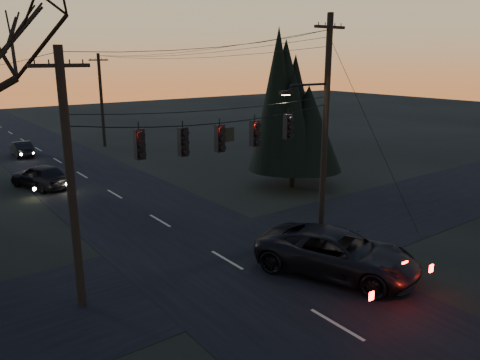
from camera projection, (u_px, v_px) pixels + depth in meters
main_road at (128, 202)px, 27.09m from camera, size 8.00×120.00×0.02m
cross_road at (227, 260)px, 19.33m from camera, size 60.00×7.00×0.02m
utility_pole_right at (320, 232)px, 22.50m from camera, size 5.00×0.30×10.00m
utility_pole_left at (82, 305)px, 15.87m from camera, size 1.80×0.30×8.50m
utility_pole_far_r at (105, 146)px, 44.25m from camera, size 1.80×0.30×8.50m
span_signal_assembly at (221, 136)px, 17.87m from camera, size 11.50×0.44×1.62m
evergreen_right at (294, 111)px, 29.13m from camera, size 4.71×4.71×8.56m
suv_near at (337, 253)px, 17.93m from camera, size 5.06×6.79×1.72m
sedan_oncoming_a at (41, 176)px, 29.86m from camera, size 3.28×4.92×1.56m
sedan_oncoming_b at (22, 149)px, 39.66m from camera, size 1.47×3.87×1.26m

